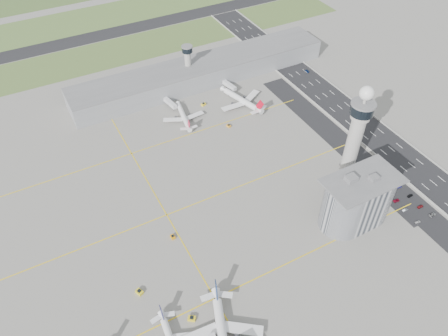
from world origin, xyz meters
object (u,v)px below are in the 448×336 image
car_hw_2 (307,71)px  car_lot_2 (396,200)px  jet_bridge_far_1 (224,83)px  car_lot_9 (399,187)px  airplane_far_a (183,113)px  tug_3 (173,237)px  car_lot_1 (405,210)px  airplane_far_b (241,97)px  car_hw_1 (362,124)px  tug_1 (139,292)px  car_lot_8 (410,196)px  tug_5 (203,104)px  jet_bridge_far_0 (165,100)px  airplane_near_c (222,332)px  car_lot_7 (420,207)px  admin_building (357,200)px  tug_2 (192,318)px  tug_4 (229,126)px  car_hw_4 (253,42)px  car_lot_4 (382,187)px  car_lot_5 (371,179)px  secondary_tower (188,61)px  car_lot_3 (390,196)px  car_lot_11 (386,176)px  car_lot_10 (390,180)px  control_tower (357,130)px  car_lot_6 (433,215)px

car_hw_2 → car_lot_2: bearing=-98.4°
jet_bridge_far_1 → car_lot_9: 154.29m
airplane_far_a → car_lot_2: 153.58m
tug_3 → car_lot_1: bearing=159.7°
airplane_far_b → car_hw_1: airplane_far_b is taller
tug_1 → car_lot_8: tug_1 is taller
airplane_far_b → tug_5: (-25.78, 11.13, -5.19)m
jet_bridge_far_0 → tug_5: size_ratio=4.16×
airplane_near_c → car_hw_2: size_ratio=10.29×
airplane_far_b → car_lot_7: airplane_far_b is taller
jet_bridge_far_1 → car_lot_7: (40.61, -166.53, -2.26)m
admin_building → tug_2: size_ratio=11.69×
tug_4 → car_hw_2: bearing=-172.0°
airplane_near_c → car_hw_4: 278.88m
car_lot_1 → car_lot_4: car_lot_4 is taller
tug_5 → car_lot_2: 152.07m
tug_2 → car_hw_2: size_ratio=0.81×
jet_bridge_far_0 → car_lot_5: 158.08m
admin_building → jet_bridge_far_0: 162.39m
car_lot_2 → car_hw_2: bearing=-11.7°
car_lot_8 → car_hw_4: bearing=-6.6°
car_lot_5 → secondary_tower: bearing=12.1°
airplane_far_a → car_lot_7: size_ratio=8.80×
airplane_far_a → car_lot_9: bearing=-135.3°
car_lot_3 → car_lot_1: bearing=172.0°
car_lot_3 → car_hw_1: bearing=-34.1°
admin_building → tug_1: admin_building is taller
jet_bridge_far_1 → tug_4: size_ratio=4.57×
tug_2 → car_lot_4: tug_2 is taller
car_lot_11 → admin_building: bearing=119.1°
admin_building → car_hw_4: bearing=74.4°
admin_building → car_lot_2: size_ratio=10.17×
car_lot_10 → airplane_far_b: bearing=25.6°
car_lot_5 → car_hw_2: 128.34m
car_lot_2 → control_tower: bearing=23.7°
car_lot_6 → car_hw_4: car_lot_6 is taller
car_lot_1 → tug_3: bearing=68.7°
car_lot_10 → car_hw_2: size_ratio=0.91×
secondary_tower → jet_bridge_far_1: 32.60m
secondary_tower → car_lot_5: (53.01, -153.73, -18.18)m
jet_bridge_far_1 → car_lot_8: bearing=4.9°
airplane_far_b → tug_5: airplane_far_b is taller
car_lot_8 → car_lot_1: bearing=119.8°
car_lot_3 → car_lot_5: 16.19m
car_lot_3 → car_lot_7: (9.41, -14.60, 0.00)m
car_hw_2 → car_lot_6: bearing=-93.2°
secondary_tower → car_lot_10: secondary_tower is taller
car_lot_10 → car_hw_1: bearing=-17.7°
car_lot_2 → car_lot_11: (8.82, 18.27, 0.02)m
jet_bridge_far_1 → tug_4: 52.02m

